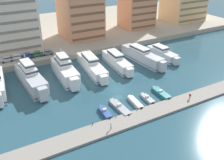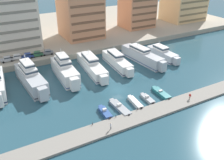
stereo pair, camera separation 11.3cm
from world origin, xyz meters
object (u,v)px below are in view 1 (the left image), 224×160
Objects in this scene: motorboat_blue_far_left at (105,112)px; motorboat_white_mid_left at (135,102)px; yacht_white_center_left at (92,65)px; motorboat_teal_center at (161,93)px; motorboat_grey_left at (120,107)px; yacht_silver_mid_right at (162,54)px; car_blue_mid_left at (27,56)px; car_green_center_left at (37,54)px; motorboat_grey_center_left at (148,99)px; car_silver_far_left at (7,59)px; yacht_silver_left at (31,78)px; yacht_white_center at (117,61)px; yacht_silver_center_right at (142,56)px; pedestrian_mid_deck at (111,125)px; car_grey_center at (47,52)px; yacht_white_mid_left at (65,70)px; car_white_left at (17,57)px; pedestrian_near_edge at (190,96)px.

motorboat_white_mid_left is (9.01, 0.20, -0.02)m from motorboat_blue_far_left.
yacht_white_center_left is 2.96× the size of motorboat_teal_center.
yacht_silver_mid_right is at bearing 34.55° from motorboat_grey_left.
car_blue_mid_left is 3.37m from car_green_center_left.
car_silver_far_left is (-29.39, 40.42, 2.65)m from motorboat_grey_center_left.
yacht_silver_left is 5.18× the size of car_silver_far_left.
motorboat_blue_far_left is at bearing -177.02° from motorboat_grey_left.
motorboat_teal_center is 48.46m from car_blue_mid_left.
yacht_silver_left is 29.12m from yacht_white_center.
yacht_silver_center_right reaches higher than car_silver_far_left.
pedestrian_mid_deck is (-18.55, -29.47, -0.41)m from yacht_white_center.
yacht_silver_left reaches higher than motorboat_blue_far_left.
yacht_white_center is at bearing 0.02° from yacht_silver_left.
car_blue_mid_left is at bearing 136.32° from yacht_white_center_left.
car_green_center_left is 3.76m from car_grey_center.
yacht_white_center_left is (9.48, 0.78, -0.74)m from yacht_white_mid_left.
motorboat_white_mid_left is 47.84m from car_silver_far_left.
yacht_white_center is 31.51m from car_blue_mid_left.
yacht_white_mid_left reaches higher than yacht_white_center.
car_white_left and car_blue_mid_left have the same top height.
motorboat_grey_left is 45.53m from car_silver_far_left.
motorboat_grey_center_left is 46.17m from car_blue_mid_left.
yacht_white_center is 34.76m from car_white_left.
motorboat_blue_far_left is at bearing 73.91° from pedestrian_mid_deck.
yacht_white_center is 28.76m from car_green_center_left.
motorboat_blue_far_left reaches higher than motorboat_grey_center_left.
yacht_white_center_left is 27.73m from yacht_silver_mid_right.
yacht_white_center_left reaches higher than pedestrian_near_edge.
yacht_white_mid_left is 4.66× the size of car_green_center_left.
car_green_center_left is (-4.29, 17.16, 0.26)m from yacht_white_mid_left.
yacht_white_center_left is 24.46m from motorboat_grey_center_left.
pedestrian_mid_deck is at bearing -89.23° from car_grey_center.
car_green_center_left is at bearing 110.75° from motorboat_white_mid_left.
motorboat_white_mid_left is 0.91× the size of motorboat_teal_center.
car_silver_far_left is 13.88m from car_grey_center.
yacht_white_center is 25.79m from car_grey_center.
motorboat_white_mid_left is (21.41, -22.89, -2.30)m from yacht_silver_left.
yacht_silver_left is 45.25m from pedestrian_near_edge.
car_blue_mid_left is at bearing -2.30° from car_silver_far_left.
yacht_white_center_left is 26.71m from car_white_left.
yacht_white_mid_left is 3.19× the size of motorboat_blue_far_left.
car_silver_far_left is 0.99× the size of car_green_center_left.
car_grey_center is at bearing 90.77° from pedestrian_mid_deck.
car_blue_mid_left is at bearing 179.20° from car_grey_center.
motorboat_grey_left is (6.31, -23.03, -2.39)m from yacht_white_mid_left.
yacht_silver_center_right is (28.46, -1.15, -0.53)m from yacht_white_mid_left.
motorboat_blue_far_left is 1.05× the size of motorboat_grey_center_left.
car_blue_mid_left is (-27.59, 39.75, 2.57)m from motorboat_teal_center.
yacht_silver_center_right is 2.50× the size of motorboat_grey_left.
yacht_silver_mid_right is at bearing -24.67° from car_green_center_left.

